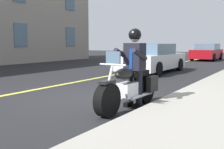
{
  "coord_description": "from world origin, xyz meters",
  "views": [
    {
      "loc": [
        5.48,
        4.29,
        1.41
      ],
      "look_at": [
        0.64,
        1.26,
        0.75
      ],
      "focal_mm": 43.08,
      "sensor_mm": 36.0,
      "label": 1
    }
  ],
  "objects_px": {
    "motorcycle_main": "(130,88)",
    "car_silver": "(153,58)",
    "rider_main": "(134,61)",
    "car_dark": "(207,52)"
  },
  "relations": [
    {
      "from": "car_dark",
      "to": "rider_main",
      "type": "bearing_deg",
      "value": 7.96
    },
    {
      "from": "motorcycle_main",
      "to": "rider_main",
      "type": "relative_size",
      "value": 1.27
    },
    {
      "from": "motorcycle_main",
      "to": "car_silver",
      "type": "height_order",
      "value": "car_silver"
    },
    {
      "from": "rider_main",
      "to": "car_silver",
      "type": "xyz_separation_m",
      "value": [
        -6.91,
        -2.56,
        -0.35
      ]
    },
    {
      "from": "motorcycle_main",
      "to": "rider_main",
      "type": "height_order",
      "value": "rider_main"
    },
    {
      "from": "car_dark",
      "to": "car_silver",
      "type": "bearing_deg",
      "value": 0.07
    },
    {
      "from": "motorcycle_main",
      "to": "rider_main",
      "type": "xyz_separation_m",
      "value": [
        -0.19,
        0.0,
        0.58
      ]
    },
    {
      "from": "rider_main",
      "to": "car_dark",
      "type": "relative_size",
      "value": 0.38
    },
    {
      "from": "motorcycle_main",
      "to": "car_dark",
      "type": "distance_m",
      "value": 18.79
    },
    {
      "from": "motorcycle_main",
      "to": "car_silver",
      "type": "bearing_deg",
      "value": -160.21
    }
  ]
}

